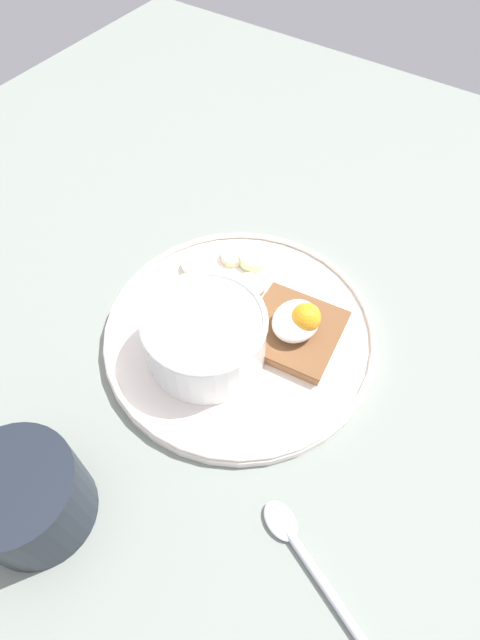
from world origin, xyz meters
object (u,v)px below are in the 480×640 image
object	(u,v)px
banana_slice_right	(227,284)
coffee_mug	(26,498)
oatmeal_bowl	(206,337)
poached_egg	(299,320)
banana_slice_left	(233,256)
toast_slice	(294,331)
spoon	(301,551)
banana_slice_inner	(253,259)
banana_slice_front	(197,265)
banana_slice_back	(250,286)

from	to	relation	value
banana_slice_right	coffee_mug	xyz separation A→B (cm)	(-28.22, -0.46, 2.21)
oatmeal_bowl	poached_egg	world-z (taller)	oatmeal_bowl
banana_slice_left	coffee_mug	size ratio (longest dim) A/B	0.37
poached_egg	banana_slice_right	world-z (taller)	poached_egg
oatmeal_bowl	toast_slice	world-z (taller)	oatmeal_bowl
toast_slice	banana_slice_right	bearing A→B (deg)	81.45
toast_slice	banana_slice_right	size ratio (longest dim) A/B	2.77
banana_slice_right	coffee_mug	size ratio (longest dim) A/B	0.38
oatmeal_bowl	toast_slice	size ratio (longest dim) A/B	1.19
coffee_mug	spoon	world-z (taller)	coffee_mug
banana_slice_left	banana_slice_inner	xyz separation A→B (cm)	(0.93, -2.22, 0.06)
oatmeal_bowl	banana_slice_inner	size ratio (longest dim) A/B	2.60
banana_slice_inner	spoon	size ratio (longest dim) A/B	0.38
oatmeal_bowl	spoon	bearing A→B (deg)	-121.92
spoon	banana_slice_front	bearing A→B (deg)	52.07
oatmeal_bowl	spoon	distance (cm)	20.42
banana_slice_right	coffee_mug	distance (cm)	28.31
toast_slice	spoon	world-z (taller)	toast_slice
toast_slice	banana_slice_inner	bearing A→B (deg)	55.47
coffee_mug	banana_slice_right	bearing A→B (deg)	0.93
banana_slice_left	banana_slice_right	bearing A→B (deg)	-154.15
oatmeal_bowl	banana_slice_left	world-z (taller)	oatmeal_bowl
banana_slice_back	banana_slice_inner	world-z (taller)	banana_slice_inner
banana_slice_front	spoon	size ratio (longest dim) A/B	0.35
banana_slice_left	banana_slice_inner	world-z (taller)	banana_slice_inner
banana_slice_left	spoon	bearing A→B (deg)	-135.63
banana_slice_right	banana_slice_front	bearing A→B (deg)	84.40
banana_slice_front	coffee_mug	xyz separation A→B (cm)	(-28.65, -4.82, 2.24)
banana_slice_back	banana_slice_right	xyz separation A→B (cm)	(-1.27, 2.23, 0.26)
banana_slice_front	banana_slice_left	bearing A→B (deg)	-36.08
banana_slice_front	banana_slice_inner	size ratio (longest dim) A/B	0.91
poached_egg	banana_slice_inner	world-z (taller)	poached_egg
oatmeal_bowl	poached_egg	xyz separation A→B (cm)	(6.81, -6.43, -0.10)
oatmeal_bowl	banana_slice_back	xyz separation A→B (cm)	(9.38, 0.94, -2.48)
poached_egg	banana_slice_back	distance (cm)	8.16
banana_slice_front	banana_slice_right	size ratio (longest dim) A/B	1.16
banana_slice_right	banana_slice_left	bearing A→B (deg)	25.85
poached_egg	banana_slice_left	bearing A→B (deg)	65.80
banana_slice_inner	poached_egg	bearing A→B (deg)	-123.33
oatmeal_bowl	banana_slice_back	bearing A→B (deg)	5.73
banana_slice_back	banana_slice_inner	distance (cm)	3.99
banana_slice_left	spoon	xyz separation A→B (cm)	(-22.60, -22.11, -1.12)
banana_slice_right	spoon	xyz separation A→B (cm)	(-18.75, -20.25, -1.30)
spoon	poached_egg	bearing A→B (deg)	31.38
banana_slice_inner	spoon	world-z (taller)	banana_slice_inner
oatmeal_bowl	toast_slice	bearing A→B (deg)	-42.58
oatmeal_bowl	banana_slice_front	world-z (taller)	oatmeal_bowl
banana_slice_right	spoon	bearing A→B (deg)	-132.80
banana_slice_right	banana_slice_inner	size ratio (longest dim) A/B	0.79
banana_slice_left	banana_slice_inner	size ratio (longest dim) A/B	0.77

